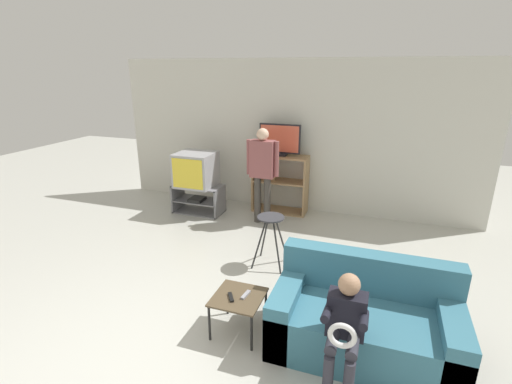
{
  "coord_description": "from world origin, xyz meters",
  "views": [
    {
      "loc": [
        1.55,
        -2.04,
        2.45
      ],
      "look_at": [
        0.03,
        2.3,
        0.9
      ],
      "focal_mm": 26.0,
      "sensor_mm": 36.0,
      "label": 1
    }
  ],
  "objects_px": {
    "media_shelf": "(280,183)",
    "person_standing_adult": "(262,167)",
    "snack_table": "(238,300)",
    "person_seated_child": "(345,325)",
    "tv_stand": "(198,199)",
    "remote_control_white": "(246,295)",
    "couch": "(364,321)",
    "folding_stool": "(271,226)",
    "television_flat": "(280,140)",
    "remote_control_black": "(231,297)",
    "television_main": "(196,169)"
  },
  "relations": [
    {
      "from": "television_flat",
      "to": "remote_control_white",
      "type": "distance_m",
      "value": 3.34
    },
    {
      "from": "remote_control_black",
      "to": "person_seated_child",
      "type": "relative_size",
      "value": 0.15
    },
    {
      "from": "remote_control_black",
      "to": "person_seated_child",
      "type": "bearing_deg",
      "value": -47.05
    },
    {
      "from": "folding_stool",
      "to": "person_standing_adult",
      "type": "height_order",
      "value": "person_standing_adult"
    },
    {
      "from": "television_flat",
      "to": "remote_control_black",
      "type": "height_order",
      "value": "television_flat"
    },
    {
      "from": "snack_table",
      "to": "couch",
      "type": "distance_m",
      "value": 1.16
    },
    {
      "from": "tv_stand",
      "to": "folding_stool",
      "type": "xyz_separation_m",
      "value": [
        1.75,
        -1.35,
        0.3
      ]
    },
    {
      "from": "media_shelf",
      "to": "folding_stool",
      "type": "distance_m",
      "value": 1.91
    },
    {
      "from": "tv_stand",
      "to": "snack_table",
      "type": "height_order",
      "value": "tv_stand"
    },
    {
      "from": "television_flat",
      "to": "couch",
      "type": "relative_size",
      "value": 0.44
    },
    {
      "from": "tv_stand",
      "to": "folding_stool",
      "type": "height_order",
      "value": "folding_stool"
    },
    {
      "from": "folding_stool",
      "to": "tv_stand",
      "type": "bearing_deg",
      "value": 142.39
    },
    {
      "from": "snack_table",
      "to": "remote_control_black",
      "type": "height_order",
      "value": "remote_control_black"
    },
    {
      "from": "remote_control_white",
      "to": "remote_control_black",
      "type": "bearing_deg",
      "value": -137.49
    },
    {
      "from": "media_shelf",
      "to": "television_main",
      "type": "bearing_deg",
      "value": -158.62
    },
    {
      "from": "snack_table",
      "to": "person_seated_child",
      "type": "bearing_deg",
      "value": -18.09
    },
    {
      "from": "media_shelf",
      "to": "person_standing_adult",
      "type": "bearing_deg",
      "value": -102.86
    },
    {
      "from": "television_main",
      "to": "television_flat",
      "type": "distance_m",
      "value": 1.52
    },
    {
      "from": "folding_stool",
      "to": "media_shelf",
      "type": "bearing_deg",
      "value": 102.32
    },
    {
      "from": "media_shelf",
      "to": "person_standing_adult",
      "type": "xyz_separation_m",
      "value": [
        -0.13,
        -0.58,
        0.42
      ]
    },
    {
      "from": "tv_stand",
      "to": "remote_control_white",
      "type": "xyz_separation_m",
      "value": [
        1.91,
        -2.65,
        0.16
      ]
    },
    {
      "from": "snack_table",
      "to": "person_seated_child",
      "type": "relative_size",
      "value": 0.48
    },
    {
      "from": "media_shelf",
      "to": "folding_stool",
      "type": "bearing_deg",
      "value": -77.68
    },
    {
      "from": "folding_stool",
      "to": "remote_control_black",
      "type": "relative_size",
      "value": 4.71
    },
    {
      "from": "person_seated_child",
      "to": "remote_control_white",
      "type": "bearing_deg",
      "value": 159.1
    },
    {
      "from": "remote_control_white",
      "to": "television_flat",
      "type": "bearing_deg",
      "value": 107.73
    },
    {
      "from": "television_flat",
      "to": "couch",
      "type": "height_order",
      "value": "television_flat"
    },
    {
      "from": "couch",
      "to": "folding_stool",
      "type": "bearing_deg",
      "value": 136.49
    },
    {
      "from": "television_flat",
      "to": "television_main",
      "type": "bearing_deg",
      "value": -158.15
    },
    {
      "from": "remote_control_white",
      "to": "person_standing_adult",
      "type": "height_order",
      "value": "person_standing_adult"
    },
    {
      "from": "remote_control_black",
      "to": "couch",
      "type": "bearing_deg",
      "value": -22.63
    },
    {
      "from": "remote_control_black",
      "to": "person_seated_child",
      "type": "distance_m",
      "value": 1.12
    },
    {
      "from": "person_seated_child",
      "to": "tv_stand",
      "type": "bearing_deg",
      "value": 133.49
    },
    {
      "from": "couch",
      "to": "person_standing_adult",
      "type": "height_order",
      "value": "person_standing_adult"
    },
    {
      "from": "television_flat",
      "to": "remote_control_white",
      "type": "height_order",
      "value": "television_flat"
    },
    {
      "from": "tv_stand",
      "to": "television_main",
      "type": "height_order",
      "value": "television_main"
    },
    {
      "from": "media_shelf",
      "to": "person_standing_adult",
      "type": "height_order",
      "value": "person_standing_adult"
    },
    {
      "from": "snack_table",
      "to": "person_standing_adult",
      "type": "height_order",
      "value": "person_standing_adult"
    },
    {
      "from": "person_standing_adult",
      "to": "television_flat",
      "type": "bearing_deg",
      "value": 79.31
    },
    {
      "from": "tv_stand",
      "to": "remote_control_black",
      "type": "bearing_deg",
      "value": -56.8
    },
    {
      "from": "television_flat",
      "to": "remote_control_black",
      "type": "xyz_separation_m",
      "value": [
        0.47,
        -3.26,
        -0.87
      ]
    },
    {
      "from": "media_shelf",
      "to": "person_seated_child",
      "type": "bearing_deg",
      "value": -66.75
    },
    {
      "from": "folding_stool",
      "to": "snack_table",
      "type": "distance_m",
      "value": 1.35
    },
    {
      "from": "couch",
      "to": "snack_table",
      "type": "bearing_deg",
      "value": -172.33
    },
    {
      "from": "tv_stand",
      "to": "remote_control_white",
      "type": "bearing_deg",
      "value": -54.28
    },
    {
      "from": "tv_stand",
      "to": "remote_control_white",
      "type": "height_order",
      "value": "tv_stand"
    },
    {
      "from": "media_shelf",
      "to": "tv_stand",
      "type": "bearing_deg",
      "value": -158.78
    },
    {
      "from": "person_seated_child",
      "to": "remote_control_black",
      "type": "bearing_deg",
      "value": 165.28
    },
    {
      "from": "tv_stand",
      "to": "person_seated_child",
      "type": "height_order",
      "value": "person_seated_child"
    },
    {
      "from": "tv_stand",
      "to": "snack_table",
      "type": "bearing_deg",
      "value": -55.51
    }
  ]
}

